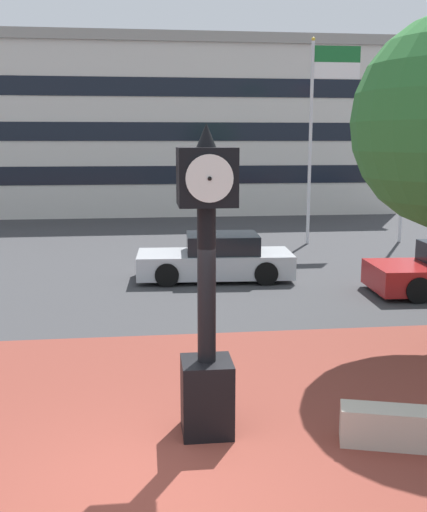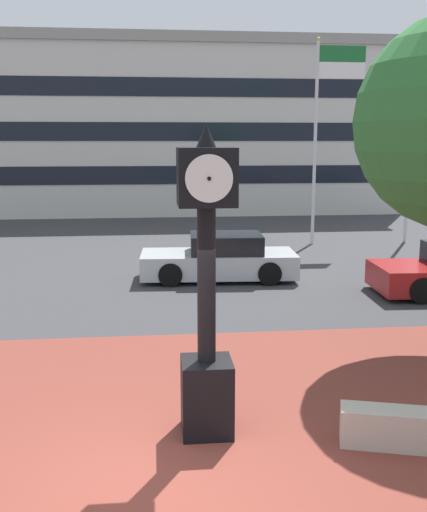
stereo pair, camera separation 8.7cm
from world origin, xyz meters
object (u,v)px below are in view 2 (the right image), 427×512
car_street_near (220,259)px  flagpole_primary (323,119)px  civic_building (128,129)px  street_clock (207,294)px  flagpole_secondary (414,123)px

car_street_near → flagpole_primary: 8.10m
car_street_near → flagpole_primary: size_ratio=0.59×
flagpole_primary → civic_building: civic_building is taller
street_clock → car_street_near: street_clock is taller
civic_building → flagpole_primary: bearing=-64.0°
street_clock → flagpole_primary: 15.78m
street_clock → car_street_near: size_ratio=0.93×
car_street_near → street_clock: bearing=175.2°
car_street_near → flagpole_secondary: bearing=-52.2°
car_street_near → civic_building: size_ratio=0.15×
street_clock → civic_building: (-1.87, 29.93, 2.60)m
street_clock → civic_building: size_ratio=0.14×
flagpole_primary → flagpole_secondary: 3.46m
car_street_near → flagpole_secondary: 10.35m
flagpole_secondary → flagpole_primary: bearing=-180.0°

